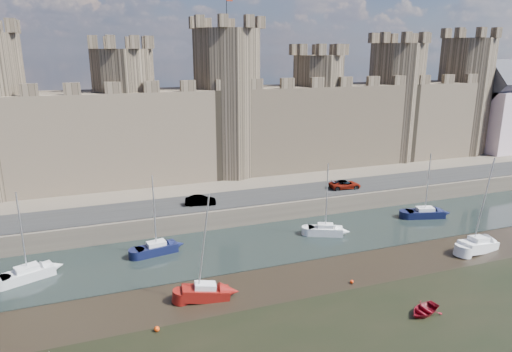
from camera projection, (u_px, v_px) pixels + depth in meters
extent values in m
cube|color=black|center=(271.00, 242.00, 54.76)|extent=(160.00, 12.00, 0.08)
cube|color=#4C443A|center=(201.00, 164.00, 87.07)|extent=(160.00, 60.00, 2.50)
cube|color=black|center=(244.00, 198.00, 63.15)|extent=(160.00, 7.00, 0.10)
cube|color=#42382B|center=(217.00, 132.00, 73.99)|extent=(100.00, 9.00, 14.00)
cylinder|color=#42382B|center=(126.00, 118.00, 68.60)|extent=(9.00, 9.00, 20.00)
cylinder|color=#42382B|center=(228.00, 104.00, 73.44)|extent=(11.00, 11.00, 23.00)
cylinder|color=black|center=(227.00, 12.00, 69.71)|extent=(0.10, 0.10, 5.00)
cylinder|color=#42382B|center=(317.00, 112.00, 79.21)|extent=(9.00, 9.00, 19.00)
cylinder|color=#42382B|center=(394.00, 102.00, 84.19)|extent=(10.00, 10.00, 21.00)
cylinder|color=#42382B|center=(463.00, 97.00, 89.29)|extent=(10.00, 10.00, 22.00)
cube|color=silver|center=(499.00, 121.00, 91.43)|extent=(8.50, 9.00, 12.00)
cube|color=#38383F|center=(505.00, 83.00, 89.41)|extent=(8.50, 9.05, 9.05)
imported|color=gray|center=(200.00, 201.00, 60.10)|extent=(4.25, 2.24, 1.33)
imported|color=gray|center=(345.00, 184.00, 67.64)|extent=(4.20, 2.37, 1.15)
imported|color=gray|center=(345.00, 185.00, 67.25)|extent=(4.88, 2.66, 1.30)
cube|color=silver|center=(28.00, 275.00, 45.71)|extent=(5.25, 3.61, 1.00)
cube|color=silver|center=(27.00, 268.00, 45.52)|extent=(2.52, 2.06, 0.45)
cylinder|color=silver|center=(22.00, 232.00, 44.49)|extent=(0.14, 0.14, 8.16)
cube|color=black|center=(157.00, 249.00, 51.51)|extent=(4.83, 2.58, 1.00)
cube|color=silver|center=(156.00, 243.00, 51.32)|extent=(2.23, 1.60, 0.45)
cylinder|color=silver|center=(154.00, 211.00, 50.29)|extent=(0.14, 0.14, 8.18)
cube|color=silver|center=(325.00, 231.00, 56.72)|extent=(4.54, 3.27, 1.00)
cube|color=silver|center=(326.00, 226.00, 56.52)|extent=(2.20, 1.84, 0.45)
cylinder|color=silver|center=(327.00, 196.00, 55.50)|extent=(0.14, 0.14, 8.16)
cube|color=black|center=(425.00, 214.00, 62.73)|extent=(5.48, 3.26, 0.98)
cube|color=silver|center=(425.00, 209.00, 62.54)|extent=(2.57, 1.94, 0.45)
cylinder|color=silver|center=(428.00, 182.00, 61.53)|extent=(0.14, 0.14, 8.03)
cube|color=maroon|center=(205.00, 294.00, 42.16)|extent=(4.60, 2.30, 1.12)
cube|color=silver|center=(205.00, 286.00, 41.94)|extent=(2.10, 1.46, 0.51)
cylinder|color=silver|center=(204.00, 242.00, 40.79)|extent=(0.14, 0.14, 9.17)
cube|color=white|center=(478.00, 246.00, 52.30)|extent=(5.37, 2.84, 1.20)
cube|color=silver|center=(479.00, 239.00, 52.07)|extent=(2.48, 1.76, 0.55)
cylinder|color=silver|center=(484.00, 201.00, 50.83)|extent=(0.14, 0.14, 9.82)
imported|color=maroon|center=(424.00, 311.00, 39.85)|extent=(3.72, 3.13, 0.66)
sphere|color=#EC3F0A|center=(157.00, 329.00, 37.39)|extent=(0.46, 0.46, 0.46)
sphere|color=red|center=(352.00, 282.00, 45.11)|extent=(0.37, 0.37, 0.37)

